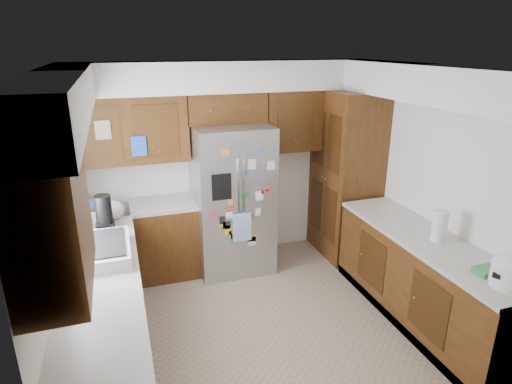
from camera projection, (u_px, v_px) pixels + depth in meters
floor at (265, 320)px, 4.39m from camera, size 3.60×3.60×0.00m
room_shell at (243, 139)px, 4.09m from camera, size 3.64×3.24×2.52m
left_counter_run at (123, 307)px, 3.87m from camera, size 1.36×3.20×0.92m
right_counter_run at (422, 283)px, 4.27m from camera, size 0.63×2.25×0.92m
pantry at (346, 175)px, 5.51m from camera, size 0.60×0.90×2.15m
fridge at (232, 199)px, 5.17m from camera, size 0.90×0.79×1.80m
bridge_cabinet at (226, 107)px, 5.02m from camera, size 0.96×0.34×0.35m
fridge_top_items at (229, 82)px, 4.93m from camera, size 0.74×0.28×0.24m
sink_assembly at (99, 250)px, 3.71m from camera, size 0.52×0.70×0.37m
left_counter_clutter at (105, 213)px, 4.36m from camera, size 0.43×0.85×0.38m
rice_cooker at (512, 271)px, 3.25m from camera, size 0.30×0.29×0.26m
paper_towel at (440, 226)px, 4.00m from camera, size 0.13×0.13×0.30m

